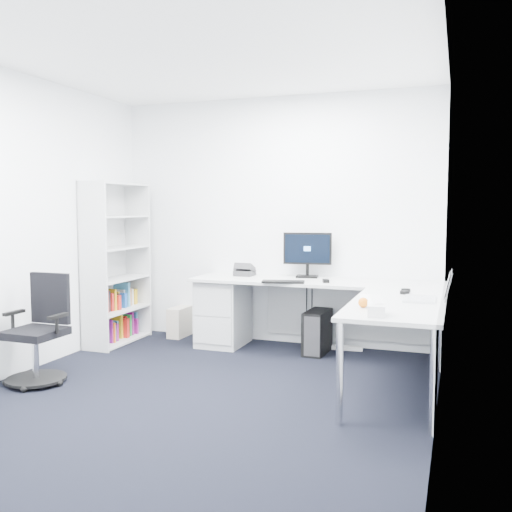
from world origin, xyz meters
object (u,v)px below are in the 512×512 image
(bookshelf, at_px, (116,263))
(laptop, at_px, (420,285))
(l_desk, at_px, (307,323))
(task_chair, at_px, (35,330))
(monitor, at_px, (307,254))

(bookshelf, height_order, laptop, bookshelf)
(l_desk, relative_size, task_chair, 2.78)
(task_chair, bearing_deg, l_desk, 36.79)
(l_desk, distance_m, laptop, 1.34)
(laptop, bearing_deg, bookshelf, 168.31)
(task_chair, xyz_separation_m, laptop, (3.09, 0.87, 0.42))
(l_desk, distance_m, monitor, 0.84)
(l_desk, height_order, task_chair, task_chair)
(bookshelf, xyz_separation_m, task_chair, (0.18, -1.51, -0.42))
(l_desk, relative_size, monitor, 5.03)
(bookshelf, relative_size, monitor, 3.45)
(l_desk, xyz_separation_m, bookshelf, (-2.17, 0.05, 0.51))
(l_desk, distance_m, task_chair, 2.48)
(monitor, bearing_deg, bookshelf, -174.22)
(task_chair, height_order, laptop, laptop)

